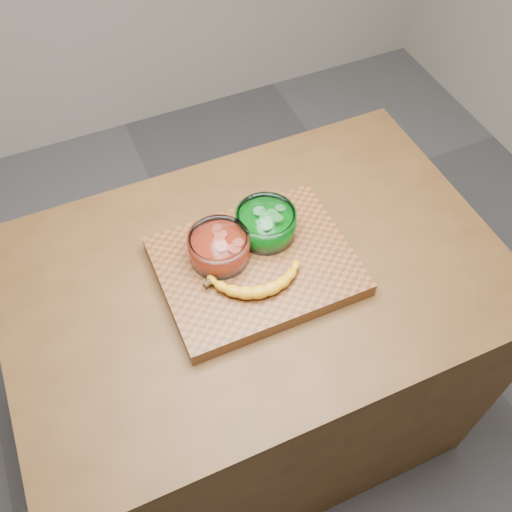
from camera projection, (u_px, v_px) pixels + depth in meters
name	position (u px, v px, depth m)	size (l,w,h in m)	color
ground	(256.00, 413.00, 2.09)	(3.50, 3.50, 0.00)	#535257
counter	(256.00, 357.00, 1.73)	(1.20, 0.80, 0.90)	#503318
cutting_board	(256.00, 266.00, 1.35)	(0.45, 0.35, 0.04)	brown
bowl_red	(219.00, 247.00, 1.32)	(0.14, 0.14, 0.07)	white
bowl_green	(266.00, 224.00, 1.36)	(0.14, 0.14, 0.07)	white
banana	(257.00, 278.00, 1.29)	(0.25, 0.13, 0.03)	orange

